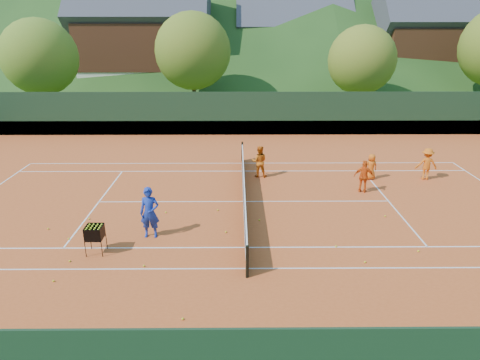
{
  "coord_description": "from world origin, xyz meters",
  "views": [
    {
      "loc": [
        -0.31,
        -17.37,
        7.44
      ],
      "look_at": [
        -0.18,
        0.0,
        1.03
      ],
      "focal_mm": 32.0,
      "sensor_mm": 36.0,
      "label": 1
    }
  ],
  "objects_px": {
    "tennis_net": "(244,191)",
    "chalet_mid": "(291,45)",
    "student_a": "(259,161)",
    "student_d": "(427,164)",
    "student_c": "(371,167)",
    "student_b": "(364,177)",
    "chalet_right": "(428,45)",
    "chalet_left": "(145,41)",
    "coach": "(150,213)",
    "ball_hopper": "(95,233)"
  },
  "relations": [
    {
      "from": "student_a",
      "to": "chalet_right",
      "type": "height_order",
      "value": "chalet_right"
    },
    {
      "from": "student_c",
      "to": "tennis_net",
      "type": "height_order",
      "value": "student_c"
    },
    {
      "from": "student_b",
      "to": "chalet_left",
      "type": "relative_size",
      "value": 0.11
    },
    {
      "from": "chalet_mid",
      "to": "chalet_left",
      "type": "bearing_deg",
      "value": -165.96
    },
    {
      "from": "student_a",
      "to": "student_c",
      "type": "xyz_separation_m",
      "value": [
        5.58,
        -0.42,
        -0.16
      ]
    },
    {
      "from": "student_a",
      "to": "chalet_left",
      "type": "xyz_separation_m",
      "value": [
        -10.83,
        26.73,
        4.82
      ]
    },
    {
      "from": "chalet_right",
      "to": "chalet_mid",
      "type": "bearing_deg",
      "value": 164.05
    },
    {
      "from": "student_a",
      "to": "student_c",
      "type": "distance_m",
      "value": 5.6
    },
    {
      "from": "student_c",
      "to": "chalet_right",
      "type": "xyz_separation_m",
      "value": [
        13.59,
        27.15,
        4.59
      ]
    },
    {
      "from": "ball_hopper",
      "to": "student_a",
      "type": "bearing_deg",
      "value": 52.25
    },
    {
      "from": "student_b",
      "to": "student_d",
      "type": "height_order",
      "value": "student_d"
    },
    {
      "from": "student_a",
      "to": "chalet_left",
      "type": "distance_m",
      "value": 29.24
    },
    {
      "from": "coach",
      "to": "chalet_mid",
      "type": "distance_m",
      "value": 38.65
    },
    {
      "from": "student_d",
      "to": "chalet_left",
      "type": "distance_m",
      "value": 33.61
    },
    {
      "from": "tennis_net",
      "to": "chalet_mid",
      "type": "height_order",
      "value": "chalet_mid"
    },
    {
      "from": "student_a",
      "to": "student_d",
      "type": "bearing_deg",
      "value": -178.77
    },
    {
      "from": "student_b",
      "to": "tennis_net",
      "type": "xyz_separation_m",
      "value": [
        -5.54,
        -1.09,
        -0.27
      ]
    },
    {
      "from": "coach",
      "to": "chalet_left",
      "type": "relative_size",
      "value": 0.14
    },
    {
      "from": "student_c",
      "to": "tennis_net",
      "type": "bearing_deg",
      "value": 13.56
    },
    {
      "from": "coach",
      "to": "student_a",
      "type": "distance_m",
      "value": 7.81
    },
    {
      "from": "coach",
      "to": "tennis_net",
      "type": "distance_m",
      "value": 4.78
    },
    {
      "from": "chalet_mid",
      "to": "student_d",
      "type": "bearing_deg",
      "value": -84.22
    },
    {
      "from": "student_c",
      "to": "ball_hopper",
      "type": "height_order",
      "value": "student_c"
    },
    {
      "from": "student_b",
      "to": "chalet_right",
      "type": "xyz_separation_m",
      "value": [
        14.46,
        28.91,
        4.47
      ]
    },
    {
      "from": "student_d",
      "to": "chalet_right",
      "type": "xyz_separation_m",
      "value": [
        10.84,
        27.19,
        4.43
      ]
    },
    {
      "from": "student_b",
      "to": "student_c",
      "type": "xyz_separation_m",
      "value": [
        0.86,
        1.76,
        -0.12
      ]
    },
    {
      "from": "student_a",
      "to": "ball_hopper",
      "type": "bearing_deg",
      "value": 56.63
    },
    {
      "from": "chalet_mid",
      "to": "chalet_right",
      "type": "bearing_deg",
      "value": -15.95
    },
    {
      "from": "student_c",
      "to": "student_a",
      "type": "bearing_deg",
      "value": -14.74
    },
    {
      "from": "chalet_left",
      "to": "chalet_right",
      "type": "height_order",
      "value": "chalet_left"
    },
    {
      "from": "coach",
      "to": "student_a",
      "type": "height_order",
      "value": "coach"
    },
    {
      "from": "chalet_mid",
      "to": "student_a",
      "type": "bearing_deg",
      "value": -99.55
    },
    {
      "from": "ball_hopper",
      "to": "chalet_mid",
      "type": "distance_m",
      "value": 40.22
    },
    {
      "from": "coach",
      "to": "ball_hopper",
      "type": "relative_size",
      "value": 1.92
    },
    {
      "from": "chalet_left",
      "to": "chalet_mid",
      "type": "bearing_deg",
      "value": 14.04
    },
    {
      "from": "student_a",
      "to": "student_b",
      "type": "distance_m",
      "value": 5.19
    },
    {
      "from": "student_b",
      "to": "chalet_mid",
      "type": "height_order",
      "value": "chalet_mid"
    },
    {
      "from": "student_c",
      "to": "chalet_left",
      "type": "bearing_deg",
      "value": -69.25
    },
    {
      "from": "student_c",
      "to": "student_d",
      "type": "relative_size",
      "value": 0.81
    },
    {
      "from": "student_b",
      "to": "student_d",
      "type": "xyz_separation_m",
      "value": [
        3.61,
        1.72,
        0.04
      ]
    },
    {
      "from": "student_d",
      "to": "student_c",
      "type": "bearing_deg",
      "value": 6.04
    },
    {
      "from": "student_c",
      "to": "chalet_left",
      "type": "height_order",
      "value": "chalet_left"
    },
    {
      "from": "tennis_net",
      "to": "chalet_left",
      "type": "bearing_deg",
      "value": 108.43
    },
    {
      "from": "student_d",
      "to": "tennis_net",
      "type": "xyz_separation_m",
      "value": [
        -9.16,
        -2.81,
        -0.3
      ]
    },
    {
      "from": "tennis_net",
      "to": "chalet_left",
      "type": "relative_size",
      "value": 0.87
    },
    {
      "from": "chalet_left",
      "to": "chalet_right",
      "type": "xyz_separation_m",
      "value": [
        30.0,
        0.0,
        -0.39
      ]
    },
    {
      "from": "chalet_right",
      "to": "student_a",
      "type": "bearing_deg",
      "value": -125.65
    },
    {
      "from": "student_d",
      "to": "coach",
      "type": "bearing_deg",
      "value": 32.39
    },
    {
      "from": "tennis_net",
      "to": "student_c",
      "type": "bearing_deg",
      "value": 23.95
    },
    {
      "from": "coach",
      "to": "ball_hopper",
      "type": "xyz_separation_m",
      "value": [
        -1.65,
        -1.17,
        -0.21
      ]
    }
  ]
}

